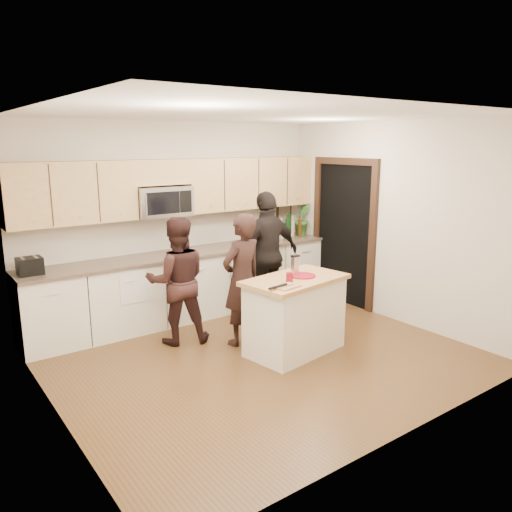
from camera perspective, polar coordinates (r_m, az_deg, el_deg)
floor at (r=5.90m, az=0.54°, el=-11.32°), size 4.50×4.50×0.00m
room_shell at (r=5.43m, az=0.58°, el=5.60°), size 4.52×4.02×2.71m
back_cabinetry at (r=7.08m, az=-7.65°, el=-3.21°), size 4.50×0.66×0.94m
upper_cabinetry at (r=6.98m, az=-8.33°, el=8.00°), size 4.50×0.33×0.75m
microwave at (r=6.81m, az=-10.69°, el=6.17°), size 0.76×0.41×0.40m
doorway at (r=7.65m, az=9.99°, el=3.17°), size 0.06×1.25×2.20m
framed_picture at (r=8.23m, az=3.21°, el=4.88°), size 0.30×0.03×0.38m
dish_towel at (r=6.45m, az=-14.36°, el=-2.07°), size 0.34×0.60×0.48m
island at (r=5.87m, az=4.45°, el=-6.70°), size 1.29×0.87×0.90m
red_plate at (r=5.81m, az=5.38°, el=-2.25°), size 0.29×0.29×0.02m
box_grater at (r=5.81m, az=4.48°, el=-0.96°), size 0.09×0.06×0.23m
drink_glass at (r=5.55m, az=3.85°, el=-2.44°), size 0.08×0.08×0.11m
cutting_board at (r=5.36m, az=3.54°, el=-3.50°), size 0.30×0.23×0.02m
tongs at (r=5.30m, az=2.51°, el=-3.50°), size 0.27×0.07×0.02m
knife at (r=5.33m, az=3.58°, el=-3.46°), size 0.21×0.05×0.01m
toaster at (r=6.25m, az=-24.44°, el=-1.05°), size 0.27×0.23×0.20m
bottle_cluster at (r=7.90m, az=3.20°, el=3.35°), size 0.67×0.27×0.40m
orchid at (r=8.13m, az=5.21°, el=4.24°), size 0.38×0.38×0.54m
woman_left at (r=6.01m, az=-1.61°, el=-2.71°), size 0.64×0.48×1.61m
woman_center at (r=6.12m, az=-8.99°, el=-2.83°), size 0.92×0.82×1.56m
woman_right at (r=6.98m, az=1.33°, el=0.17°), size 1.05×0.45×1.77m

